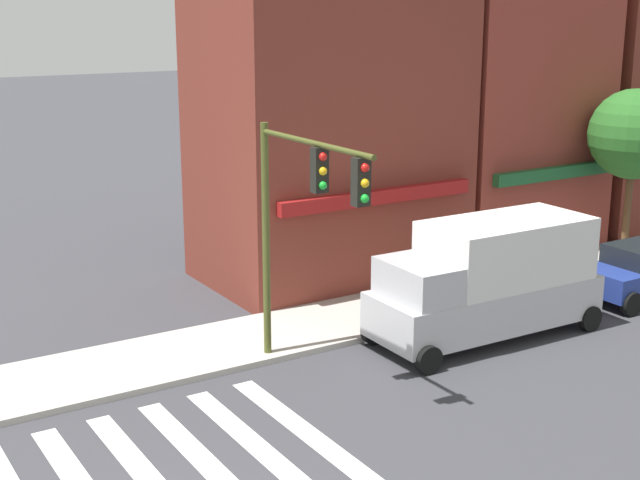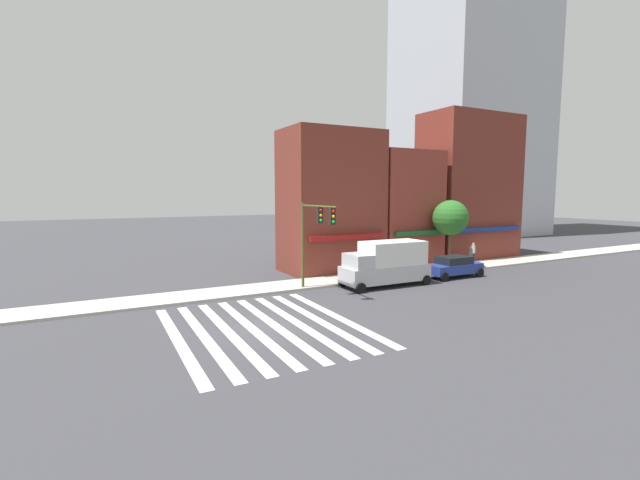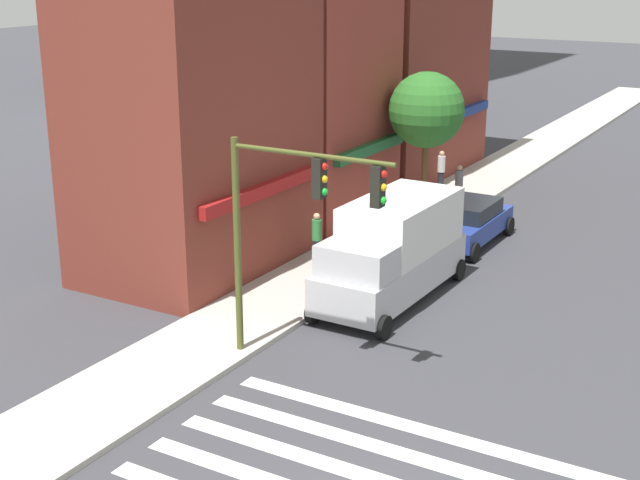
# 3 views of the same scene
# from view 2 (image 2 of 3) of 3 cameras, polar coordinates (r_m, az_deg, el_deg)

# --- Properties ---
(ground_plane) EXTENTS (200.00, 200.00, 0.00)m
(ground_plane) POSITION_cam_2_polar(r_m,az_deg,el_deg) (20.79, -7.50, -11.45)
(ground_plane) COLOR #38383D
(sidewalk_left) EXTENTS (120.00, 3.00, 0.15)m
(sidewalk_left) POSITION_cam_2_polar(r_m,az_deg,el_deg) (27.68, -12.98, -6.91)
(sidewalk_left) COLOR #B2ADA3
(sidewalk_left) RESTS_ON ground_plane
(crosswalk_stripes) EXTENTS (8.33, 10.80, 0.01)m
(crosswalk_stripes) POSITION_cam_2_polar(r_m,az_deg,el_deg) (20.79, -7.50, -11.44)
(crosswalk_stripes) COLOR silver
(crosswalk_stripes) RESTS_ON ground_plane
(storefront_row) EXTENTS (23.86, 5.30, 13.74)m
(storefront_row) POSITION_cam_2_polar(r_m,az_deg,el_deg) (39.56, 12.60, 5.76)
(storefront_row) COLOR maroon
(storefront_row) RESTS_ON ground_plane
(tower_distant) EXTENTS (19.89, 15.90, 65.48)m
(tower_distant) POSITION_cam_2_polar(r_m,az_deg,el_deg) (75.78, 19.83, 26.32)
(tower_distant) COLOR #B2B7C1
(tower_distant) RESTS_ON ground_plane
(traffic_signal) EXTENTS (0.32, 4.42, 5.72)m
(traffic_signal) POSITION_cam_2_polar(r_m,az_deg,el_deg) (26.33, -0.77, 1.56)
(traffic_signal) COLOR #474C1E
(traffic_signal) RESTS_ON ground_plane
(box_truck_silver) EXTENTS (6.23, 2.42, 3.04)m
(box_truck_silver) POSITION_cam_2_polar(r_m,az_deg,el_deg) (29.50, 8.84, -3.02)
(box_truck_silver) COLOR #B7B7BC
(box_truck_silver) RESTS_ON ground_plane
(sedan_blue) EXTENTS (4.41, 2.02, 1.59)m
(sedan_blue) POSITION_cam_2_polar(r_m,az_deg,el_deg) (33.70, 17.39, -3.36)
(sedan_blue) COLOR navy
(sedan_blue) RESTS_ON ground_plane
(pedestrian_white_shirt) EXTENTS (0.32, 0.32, 1.77)m
(pedestrian_white_shirt) POSITION_cam_2_polar(r_m,az_deg,el_deg) (40.46, 19.76, -1.54)
(pedestrian_white_shirt) COLOR #23232D
(pedestrian_white_shirt) RESTS_ON sidewalk_left
(pedestrian_green_top) EXTENTS (0.32, 0.32, 1.77)m
(pedestrian_green_top) POSITION_cam_2_polar(r_m,az_deg,el_deg) (32.96, 7.03, -2.92)
(pedestrian_green_top) COLOR #23232D
(pedestrian_green_top) RESTS_ON sidewalk_left
(pedestrian_grey_coat) EXTENTS (0.32, 0.32, 1.77)m
(pedestrian_grey_coat) POSITION_cam_2_polar(r_m,az_deg,el_deg) (37.76, 19.42, -2.06)
(pedestrian_grey_coat) COLOR #23232D
(pedestrian_grey_coat) RESTS_ON sidewalk_left
(street_tree) EXTENTS (2.92, 2.92, 5.59)m
(street_tree) POSITION_cam_2_polar(r_m,az_deg,el_deg) (36.93, 17.00, 2.82)
(street_tree) COLOR brown
(street_tree) RESTS_ON sidewalk_left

